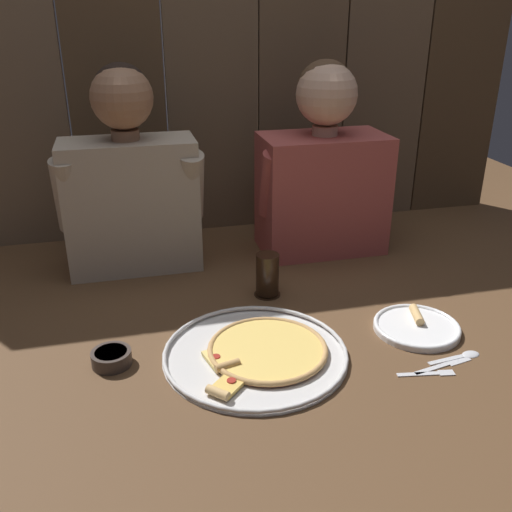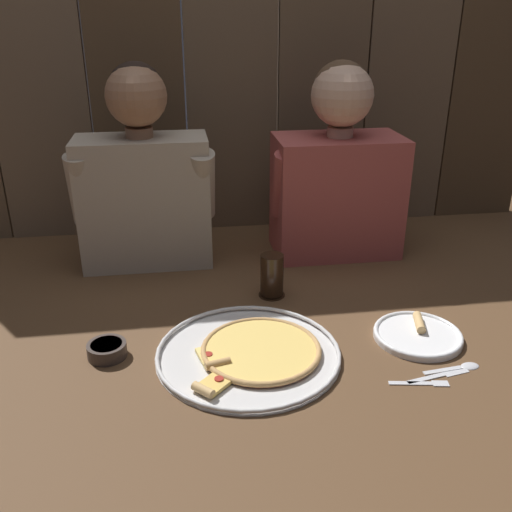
% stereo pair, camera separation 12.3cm
% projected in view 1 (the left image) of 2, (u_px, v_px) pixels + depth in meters
% --- Properties ---
extents(ground_plane, '(3.20, 3.20, 0.00)m').
position_uv_depth(ground_plane, '(273.00, 338.00, 1.40)').
color(ground_plane, brown).
extents(pizza_tray, '(0.43, 0.43, 0.03)m').
position_uv_depth(pizza_tray, '(259.00, 352.00, 1.33)').
color(pizza_tray, silver).
rests_on(pizza_tray, ground).
extents(dinner_plate, '(0.22, 0.22, 0.03)m').
position_uv_depth(dinner_plate, '(417.00, 326.00, 1.43)').
color(dinner_plate, white).
rests_on(dinner_plate, ground).
extents(drinking_glass, '(0.07, 0.07, 0.12)m').
position_uv_depth(drinking_glass, '(267.00, 275.00, 1.58)').
color(drinking_glass, black).
rests_on(drinking_glass, ground).
extents(dipping_bowl, '(0.09, 0.09, 0.03)m').
position_uv_depth(dipping_bowl, '(111.00, 357.00, 1.29)').
color(dipping_bowl, '#3D332D').
rests_on(dipping_bowl, ground).
extents(table_fork, '(0.13, 0.04, 0.01)m').
position_uv_depth(table_fork, '(429.00, 373.00, 1.26)').
color(table_fork, silver).
rests_on(table_fork, ground).
extents(table_knife, '(0.16, 0.05, 0.01)m').
position_uv_depth(table_knife, '(443.00, 365.00, 1.29)').
color(table_knife, silver).
rests_on(table_knife, ground).
extents(table_spoon, '(0.14, 0.04, 0.01)m').
position_uv_depth(table_spoon, '(463.00, 355.00, 1.33)').
color(table_spoon, silver).
rests_on(table_spoon, ground).
extents(diner_left, '(0.43, 0.21, 0.61)m').
position_uv_depth(diner_left, '(130.00, 180.00, 1.67)').
color(diner_left, '#B2A38E').
rests_on(diner_left, ground).
extents(diner_right, '(0.43, 0.23, 0.61)m').
position_uv_depth(diner_right, '(323.00, 169.00, 1.81)').
color(diner_right, '#AD4C47').
rests_on(diner_right, ground).
extents(wooden_backdrop_wall, '(2.19, 0.03, 1.12)m').
position_uv_depth(wooden_backdrop_wall, '(212.00, 69.00, 1.88)').
color(wooden_backdrop_wall, brown).
rests_on(wooden_backdrop_wall, ground).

